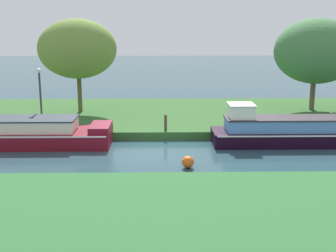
{
  "coord_description": "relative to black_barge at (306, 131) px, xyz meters",
  "views": [
    {
      "loc": [
        0.17,
        -19.27,
        5.62
      ],
      "look_at": [
        0.55,
        1.2,
        0.9
      ],
      "focal_mm": 48.06,
      "sensor_mm": 36.0,
      "label": 1
    }
  ],
  "objects": [
    {
      "name": "willow_tree_centre",
      "position": [
        2.45,
        6.35,
        3.35
      ],
      "size": [
        5.08,
        4.12,
        5.51
      ],
      "color": "brown",
      "rests_on": "riverbank_far"
    },
    {
      "name": "channel_buoy",
      "position": [
        -5.8,
        -3.51,
        -0.37
      ],
      "size": [
        0.49,
        0.49,
        0.49
      ],
      "primitive_type": "sphere",
      "color": "#E55919",
      "rests_on": "ground_plane"
    },
    {
      "name": "willow_tree_left",
      "position": [
        -11.68,
        5.98,
        3.51
      ],
      "size": [
        4.58,
        3.31,
        5.47
      ],
      "color": "brown",
      "rests_on": "riverbank_far"
    },
    {
      "name": "riverbank_near",
      "position": [
        -7.07,
        -10.2,
        -0.42
      ],
      "size": [
        72.0,
        10.0,
        0.4
      ],
      "primitive_type": "cube",
      "color": "#285E2E",
      "rests_on": "ground_plane"
    },
    {
      "name": "mooring_post_near",
      "position": [
        1.61,
        1.22,
        0.22
      ],
      "size": [
        0.2,
        0.2,
        0.87
      ],
      "primitive_type": "cylinder",
      "color": "#424120",
      "rests_on": "riverbank_far"
    },
    {
      "name": "maroon_narrowboat",
      "position": [
        -13.48,
        0.0,
        0.02
      ],
      "size": [
        8.27,
        2.29,
        1.94
      ],
      "color": "maroon",
      "rests_on": "ground_plane"
    },
    {
      "name": "mooring_post_far",
      "position": [
        -6.62,
        1.22,
        0.17
      ],
      "size": [
        0.14,
        0.14,
        0.78
      ],
      "primitive_type": "cylinder",
      "color": "#453029",
      "rests_on": "riverbank_far"
    },
    {
      "name": "lamp_post",
      "position": [
        -12.84,
        1.75,
        1.69
      ],
      "size": [
        0.24,
        0.24,
        3.05
      ],
      "color": "#333338",
      "rests_on": "riverbank_far"
    },
    {
      "name": "riverbank_far",
      "position": [
        -7.07,
        5.8,
        -0.42
      ],
      "size": [
        72.0,
        10.0,
        0.4
      ],
      "primitive_type": "cube",
      "color": "#2C5726",
      "rests_on": "ground_plane"
    },
    {
      "name": "ground_plane",
      "position": [
        -7.07,
        -1.2,
        -0.62
      ],
      "size": [
        120.0,
        120.0,
        0.0
      ],
      "primitive_type": "plane",
      "color": "#26434C"
    },
    {
      "name": "black_barge",
      "position": [
        0.0,
        0.0,
        0.0
      ],
      "size": [
        9.43,
        1.98,
        1.94
      ],
      "color": "black",
      "rests_on": "ground_plane"
    }
  ]
}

